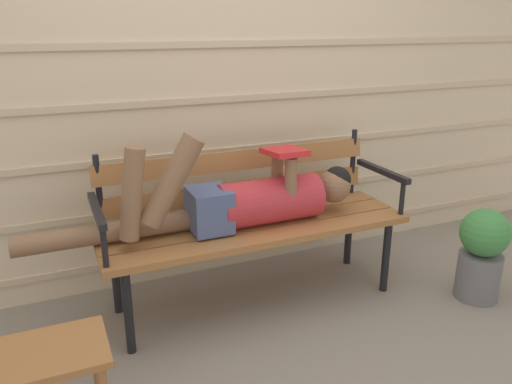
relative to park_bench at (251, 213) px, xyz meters
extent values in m
plane|color=gray|center=(0.00, -0.17, -0.50)|extent=(12.00, 12.00, 0.00)
cube|color=beige|center=(0.00, 0.43, 0.57)|extent=(5.33, 0.06, 2.14)
cube|color=#C1AD8E|center=(0.00, 0.39, -0.35)|extent=(5.33, 0.02, 0.04)
cube|color=#C1AD8E|center=(0.00, 0.39, -0.04)|extent=(5.33, 0.02, 0.04)
cube|color=#C1AD8E|center=(0.00, 0.39, 0.26)|extent=(5.33, 0.02, 0.04)
cube|color=#C1AD8E|center=(0.00, 0.39, 0.57)|extent=(5.33, 0.02, 0.04)
cube|color=#C1AD8E|center=(0.00, 0.39, 0.87)|extent=(5.33, 0.02, 0.04)
cube|color=#9E6638|center=(0.00, -0.23, -0.05)|extent=(1.66, 0.15, 0.04)
cube|color=#9E6638|center=(0.00, -0.07, -0.05)|extent=(1.66, 0.15, 0.04)
cube|color=#9E6638|center=(0.00, 0.09, -0.05)|extent=(1.66, 0.15, 0.04)
cube|color=#9E6638|center=(0.00, 0.17, 0.07)|extent=(1.59, 0.05, 0.11)
cube|color=#9E6638|center=(0.00, 0.17, 0.26)|extent=(1.59, 0.05, 0.11)
cylinder|color=black|center=(-0.76, 0.17, 0.17)|extent=(0.03, 0.03, 0.40)
cylinder|color=black|center=(0.76, 0.17, 0.17)|extent=(0.03, 0.03, 0.40)
cylinder|color=black|center=(-0.73, -0.26, -0.29)|extent=(0.04, 0.04, 0.43)
cylinder|color=black|center=(0.73, -0.26, -0.29)|extent=(0.04, 0.04, 0.43)
cylinder|color=black|center=(-0.73, 0.12, -0.29)|extent=(0.04, 0.04, 0.43)
cylinder|color=black|center=(0.73, 0.12, -0.29)|extent=(0.04, 0.04, 0.43)
cube|color=black|center=(-0.80, -0.07, 0.16)|extent=(0.04, 0.47, 0.03)
cylinder|color=black|center=(-0.80, -0.26, 0.06)|extent=(0.03, 0.03, 0.20)
cube|color=black|center=(0.80, -0.07, 0.16)|extent=(0.04, 0.47, 0.03)
cylinder|color=black|center=(0.80, -0.26, 0.06)|extent=(0.03, 0.03, 0.20)
cylinder|color=#B72D38|center=(0.08, -0.07, 0.08)|extent=(0.55, 0.24, 0.24)
cube|color=#475684|center=(-0.26, -0.07, 0.08)|extent=(0.20, 0.23, 0.22)
sphere|color=brown|center=(0.48, -0.07, 0.11)|extent=(0.19, 0.19, 0.19)
sphere|color=black|center=(0.50, -0.07, 0.15)|extent=(0.16, 0.16, 0.16)
cylinder|color=brown|center=(-0.46, -0.13, 0.28)|extent=(0.33, 0.11, 0.45)
cylinder|color=brown|center=(-0.65, -0.13, 0.24)|extent=(0.15, 0.09, 0.45)
cylinder|color=brown|center=(-0.77, -0.01, 0.02)|extent=(0.85, 0.10, 0.10)
cylinder|color=brown|center=(0.16, -0.15, 0.21)|extent=(0.06, 0.06, 0.25)
cylinder|color=brown|center=(0.16, 0.01, 0.21)|extent=(0.06, 0.06, 0.25)
cube|color=red|center=(0.16, -0.07, 0.35)|extent=(0.18, 0.25, 0.05)
cube|color=#9E6638|center=(-1.08, -0.67, -0.14)|extent=(0.43, 0.32, 0.03)
cylinder|color=#9E6638|center=(-0.91, -0.54, -0.33)|extent=(0.04, 0.04, 0.35)
cylinder|color=slate|center=(1.16, -0.53, -0.37)|extent=(0.24, 0.24, 0.27)
sphere|color=#3D8442|center=(1.16, -0.53, -0.10)|extent=(0.27, 0.27, 0.27)
camera|label=1|loc=(-0.99, -2.35, 0.99)|focal=35.23mm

